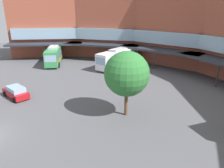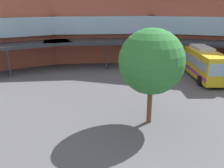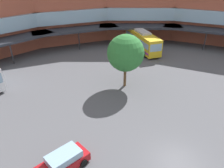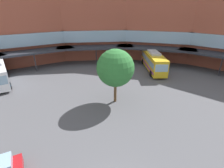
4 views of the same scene
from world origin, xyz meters
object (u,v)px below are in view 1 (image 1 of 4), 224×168
object	(u,v)px
bus_2	(54,55)
plaza_tree	(127,74)
parked_car	(16,92)
bus_1	(118,58)

from	to	relation	value
bus_2	plaza_tree	world-z (taller)	plaza_tree
bus_2	parked_car	world-z (taller)	bus_2
bus_2	parked_car	bearing A→B (deg)	-8.32
parked_car	bus_1	bearing A→B (deg)	-88.38
bus_1	bus_2	xyz separation A→B (m)	(-8.63, -10.73, -0.02)
parked_car	plaza_tree	bearing A→B (deg)	-155.34
plaza_tree	bus_1	bearing A→B (deg)	154.76
bus_1	plaza_tree	xyz separation A→B (m)	(18.27, -8.61, 2.84)
bus_1	plaza_tree	bearing A→B (deg)	38.74
bus_1	parked_car	world-z (taller)	bus_1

